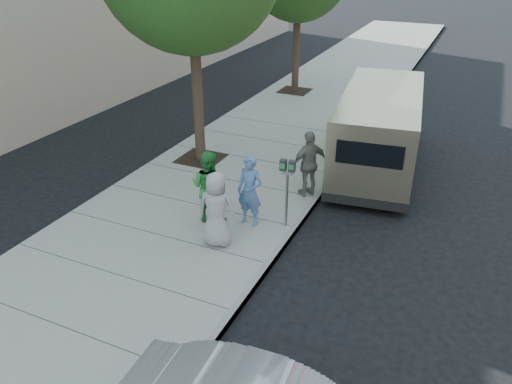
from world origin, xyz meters
TOP-DOWN VIEW (x-y plane):
  - ground at (0.00, 0.00)m, footprint 120.00×120.00m
  - sidewalk at (-1.00, 0.00)m, footprint 5.00×60.00m
  - curb_face at (1.44, 0.00)m, footprint 0.12×60.00m
  - parking_meter at (1.25, -0.04)m, footprint 0.33×0.14m
  - van at (2.29, 4.15)m, footprint 2.61×6.04m
  - person_officer at (0.49, -0.27)m, footprint 0.61×0.42m
  - person_green_shirt at (-0.40, -0.47)m, footprint 0.82×0.65m
  - person_gray_shirt at (0.23, -1.27)m, footprint 0.86×0.64m
  - person_striped_polo at (1.20, 1.57)m, footprint 0.92×1.00m

SIDE VIEW (x-z plane):
  - ground at x=0.00m, z-range 0.00..0.00m
  - sidewalk at x=-1.00m, z-range 0.00..0.15m
  - curb_face at x=1.44m, z-range -0.01..0.15m
  - person_gray_shirt at x=0.23m, z-range 0.15..1.75m
  - person_officer at x=0.49m, z-range 0.15..1.76m
  - person_striped_polo at x=1.20m, z-range 0.15..1.79m
  - person_green_shirt at x=-0.40m, z-range 0.15..1.79m
  - van at x=2.29m, z-range 0.06..2.24m
  - parking_meter at x=1.25m, z-range 0.50..2.07m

